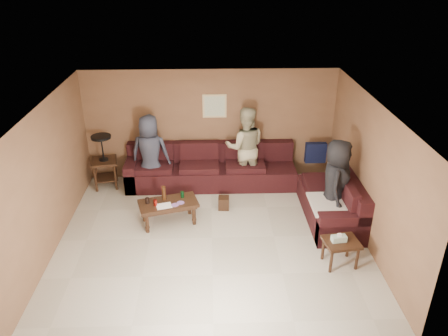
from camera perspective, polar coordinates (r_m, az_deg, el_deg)
The scene contains 10 objects.
room at distance 7.25m, azimuth -1.74°, elevation 1.69°, with size 5.60×5.50×2.50m.
sectional_sofa at distance 9.24m, azimuth 3.36°, elevation -1.87°, with size 4.65×2.90×0.97m.
coffee_table at distance 8.36m, azimuth -7.32°, elevation -4.84°, with size 1.20×0.82×0.74m.
end_table_left at distance 9.84m, azimuth -15.41°, elevation 0.97°, with size 0.61×0.61×1.20m.
side_table_right at distance 7.49m, azimuth 15.00°, elevation -9.59°, with size 0.62×0.53×0.61m.
waste_bin at distance 8.87m, azimuth -0.05°, elevation -4.58°, with size 0.22×0.22×0.26m, color #331D11.
wall_art at distance 9.55m, azimuth -1.25°, elevation 8.10°, with size 0.52×0.04×0.52m.
person_left at distance 9.42m, azimuth -9.60°, elevation 1.91°, with size 0.83×0.54×1.70m, color #2E3240.
person_middle at distance 9.47m, azimuth 2.77°, elevation 2.74°, with size 0.88×0.68×1.80m, color tan.
person_right at distance 8.31m, azimuth 14.35°, elevation -1.97°, with size 0.84×0.55×1.72m, color black.
Camera 1 is at (-0.01, -6.59, 4.68)m, focal length 35.00 mm.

